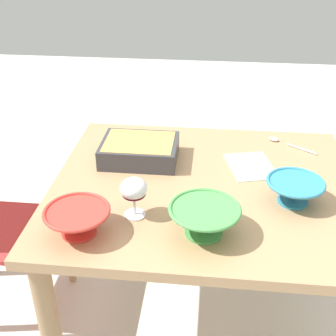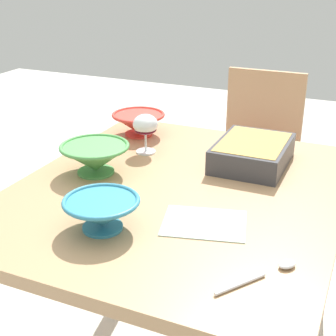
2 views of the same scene
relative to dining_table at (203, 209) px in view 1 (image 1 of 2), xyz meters
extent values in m
plane|color=beige|center=(0.00, 0.00, -0.62)|extent=(8.00, 8.00, 0.00)
cube|color=tan|center=(0.00, 0.00, 0.10)|extent=(1.12, 0.96, 0.04)
cylinder|color=#93704E|center=(-0.49, -0.41, -0.27)|extent=(0.07, 0.07, 0.70)
cylinder|color=#93704E|center=(0.49, -0.41, -0.27)|extent=(0.07, 0.07, 0.70)
cylinder|color=#93704E|center=(0.49, 0.41, -0.27)|extent=(0.07, 0.07, 0.70)
cube|color=#B22D2D|center=(0.84, -0.02, -0.19)|extent=(0.44, 0.39, 0.02)
cylinder|color=tan|center=(0.64, 0.16, -0.41)|extent=(0.04, 0.04, 0.43)
cylinder|color=tan|center=(0.64, -0.19, -0.41)|extent=(0.04, 0.04, 0.43)
cylinder|color=white|center=(0.22, 0.22, 0.12)|extent=(0.07, 0.07, 0.01)
cylinder|color=white|center=(0.22, 0.22, 0.15)|extent=(0.01, 0.01, 0.07)
ellipsoid|color=white|center=(0.22, 0.22, 0.22)|extent=(0.09, 0.09, 0.07)
ellipsoid|color=#4C0A19|center=(0.22, 0.22, 0.20)|extent=(0.08, 0.08, 0.03)
cube|color=#38383D|center=(0.27, -0.16, 0.16)|extent=(0.30, 0.23, 0.08)
cube|color=tan|center=(0.27, -0.16, 0.19)|extent=(0.27, 0.20, 0.02)
cylinder|color=#4C994C|center=(-0.01, 0.29, 0.12)|extent=(0.12, 0.12, 0.01)
cone|color=#4C994C|center=(-0.01, 0.29, 0.17)|extent=(0.22, 0.22, 0.08)
torus|color=#4C994C|center=(-0.01, 0.29, 0.21)|extent=(0.22, 0.22, 0.01)
cylinder|color=teal|center=(-0.31, 0.09, 0.12)|extent=(0.10, 0.10, 0.01)
cone|color=teal|center=(-0.31, 0.09, 0.16)|extent=(0.19, 0.19, 0.07)
torus|color=teal|center=(-0.31, 0.09, 0.20)|extent=(0.20, 0.20, 0.01)
cylinder|color=red|center=(0.38, 0.33, 0.12)|extent=(0.11, 0.11, 0.01)
cone|color=red|center=(0.38, 0.33, 0.16)|extent=(0.20, 0.20, 0.07)
torus|color=red|center=(0.38, 0.33, 0.20)|extent=(0.21, 0.21, 0.01)
cylinder|color=silver|center=(-0.40, -0.31, 0.12)|extent=(0.11, 0.08, 0.01)
ellipsoid|color=silver|center=(-0.29, -0.38, 0.12)|extent=(0.05, 0.05, 0.01)
cube|color=#B2CCB7|center=(-0.18, -0.15, 0.12)|extent=(0.21, 0.25, 0.00)
camera|label=1|loc=(-0.01, 1.38, 0.99)|focal=47.30mm
camera|label=2|loc=(-1.25, -0.51, 0.76)|focal=52.44mm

